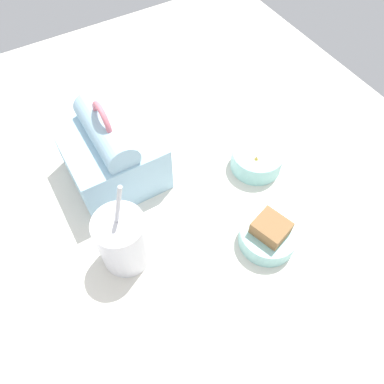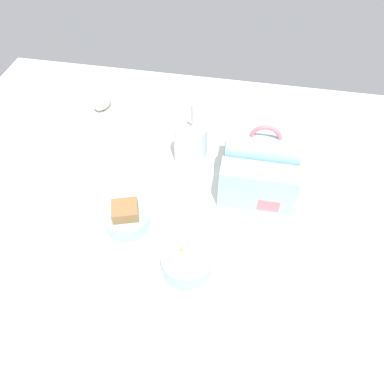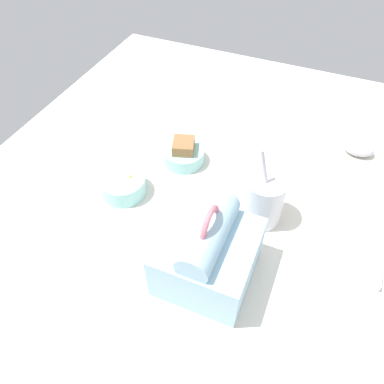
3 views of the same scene
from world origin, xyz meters
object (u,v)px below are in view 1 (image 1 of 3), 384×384
at_px(lunch_bag, 112,153).
at_px(bento_bowl_snacks, 257,159).
at_px(soup_cup, 123,240).
at_px(keyboard, 31,353).
at_px(bento_bowl_sandwich, 268,235).

distance_m(lunch_bag, bento_bowl_snacks, 0.29).
bearing_deg(lunch_bag, soup_cup, 161.81).
height_order(keyboard, bento_bowl_sandwich, bento_bowl_sandwich).
xyz_separation_m(soup_cup, bento_bowl_sandwich, (-0.10, -0.23, -0.04)).
height_order(keyboard, lunch_bag, lunch_bag).
relative_size(soup_cup, bento_bowl_sandwich, 1.88).
xyz_separation_m(keyboard, bento_bowl_snacks, (0.13, -0.51, 0.01)).
relative_size(lunch_bag, bento_bowl_snacks, 1.80).
xyz_separation_m(keyboard, lunch_bag, (0.25, -0.25, 0.06)).
height_order(keyboard, soup_cup, soup_cup).
relative_size(keyboard, bento_bowl_snacks, 3.19).
height_order(bento_bowl_sandwich, bento_bowl_snacks, bento_bowl_sandwich).
bearing_deg(soup_cup, lunch_bag, -18.19).
bearing_deg(lunch_bag, keyboard, 135.02).
bearing_deg(bento_bowl_snacks, bento_bowl_sandwich, 150.88).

